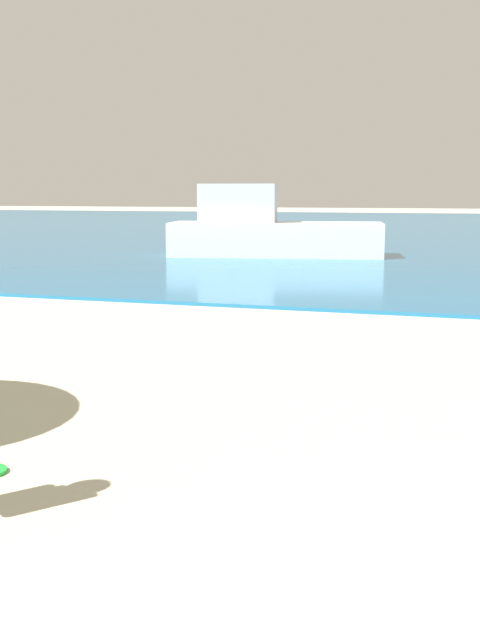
% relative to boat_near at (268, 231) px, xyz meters
% --- Properties ---
extents(water, '(160.00, 60.00, 0.06)m').
position_rel_boat_near_xyz_m(water, '(4.55, 20.76, -0.72)').
color(water, '#1E6B9E').
rests_on(water, ground).
extents(boat_near, '(6.12, 3.01, 1.99)m').
position_rel_boat_near_xyz_m(boat_near, '(0.00, 0.00, 0.00)').
color(boat_near, white).
rests_on(boat_near, water).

